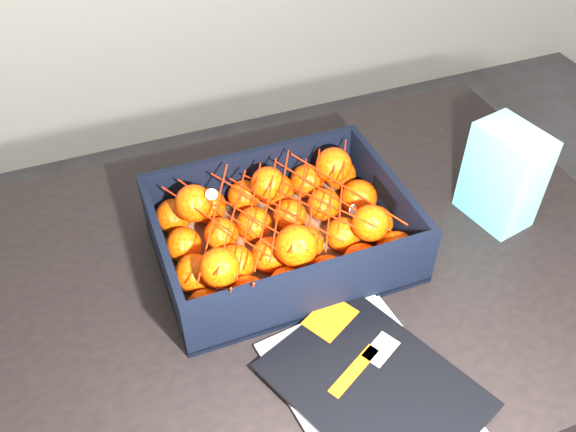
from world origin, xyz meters
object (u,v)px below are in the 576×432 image
object	(u,v)px
magazine_stack	(370,388)
produce_crate	(282,237)
retail_carton	(503,176)
table	(292,304)

from	to	relation	value
magazine_stack	produce_crate	bearing A→B (deg)	93.41
magazine_stack	produce_crate	xyz separation A→B (m)	(-0.02, 0.30, 0.03)
magazine_stack	retail_carton	bearing A→B (deg)	33.23
produce_crate	table	bearing A→B (deg)	-84.92
table	produce_crate	bearing A→B (deg)	95.08
retail_carton	produce_crate	bearing A→B (deg)	161.06
table	magazine_stack	world-z (taller)	magazine_stack
table	magazine_stack	distance (m)	0.28
table	retail_carton	world-z (taller)	retail_carton
produce_crate	retail_carton	bearing A→B (deg)	-7.44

